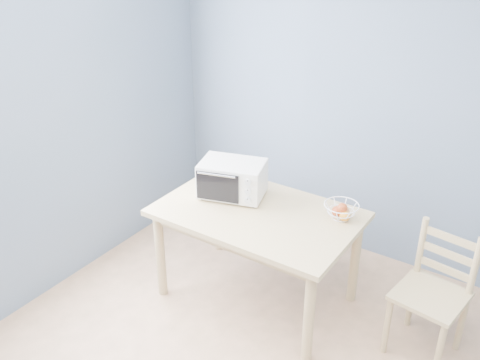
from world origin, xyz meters
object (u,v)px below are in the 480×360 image
Objects in this scene: dining_table at (257,224)px; toaster_oven at (230,178)px; dining_chair at (432,295)px; fruit_basket at (342,211)px.

toaster_oven is at bearing 163.70° from dining_table.
dining_table is 1.26m from dining_chair.
fruit_basket is at bearing 24.30° from dining_table.
dining_table is 5.20× the size of fruit_basket.
dining_chair is at bearing 8.11° from dining_table.
fruit_basket is at bearing -6.42° from toaster_oven.
fruit_basket is 0.79m from dining_chair.
dining_chair is at bearing -5.32° from fruit_basket.
dining_table is 2.61× the size of toaster_oven.
toaster_oven is 1.59m from dining_chair.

